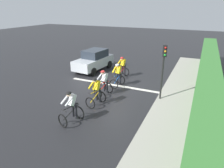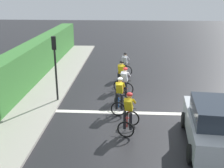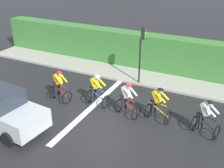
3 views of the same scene
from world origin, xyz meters
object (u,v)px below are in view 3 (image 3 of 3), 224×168
at_px(car_silver, 1,109).
at_px(cyclist_trailing, 59,86).
at_px(cyclist_mid, 127,100).
at_px(cyclist_fourth, 96,91).
at_px(cyclist_lead, 206,118).
at_px(traffic_light_near_crossing, 141,48).
at_px(cyclist_second, 158,105).

bearing_deg(car_silver, cyclist_trailing, 164.19).
bearing_deg(cyclist_trailing, car_silver, -15.81).
distance_m(cyclist_mid, cyclist_trailing, 3.68).
relative_size(cyclist_fourth, cyclist_trailing, 1.00).
xyz_separation_m(cyclist_mid, cyclist_trailing, (0.22, -3.67, 0.00)).
height_order(cyclist_lead, car_silver, car_silver).
height_order(car_silver, traffic_light_near_crossing, traffic_light_near_crossing).
bearing_deg(cyclist_mid, traffic_light_near_crossing, -168.92).
height_order(cyclist_mid, traffic_light_near_crossing, traffic_light_near_crossing).
distance_m(cyclist_fourth, traffic_light_near_crossing, 3.68).
relative_size(cyclist_second, car_silver, 0.39).
height_order(cyclist_mid, cyclist_trailing, same).
relative_size(cyclist_fourth, car_silver, 0.39).
distance_m(cyclist_lead, car_silver, 8.69).
bearing_deg(cyclist_second, car_silver, -59.74).
bearing_deg(car_silver, cyclist_lead, 112.16).
bearing_deg(cyclist_mid, cyclist_fourth, -96.61).
bearing_deg(car_silver, cyclist_mid, 125.57).
xyz_separation_m(cyclist_second, traffic_light_near_crossing, (-3.20, -2.07, 1.43)).
relative_size(car_silver, traffic_light_near_crossing, 1.27).
distance_m(cyclist_lead, cyclist_fourth, 5.27).
xyz_separation_m(cyclist_lead, cyclist_mid, (0.04, -3.52, 0.00)).
xyz_separation_m(cyclist_second, cyclist_trailing, (0.44, -5.07, 0.00)).
bearing_deg(cyclist_lead, cyclist_second, -94.79).
distance_m(cyclist_fourth, car_silver, 4.43).
bearing_deg(traffic_light_near_crossing, cyclist_fourth, -18.45).
height_order(cyclist_second, cyclist_fourth, same).
relative_size(cyclist_mid, cyclist_trailing, 1.00).
height_order(cyclist_lead, cyclist_trailing, same).
bearing_deg(traffic_light_near_crossing, cyclist_trailing, -39.54).
height_order(cyclist_trailing, traffic_light_near_crossing, traffic_light_near_crossing).
relative_size(cyclist_trailing, traffic_light_near_crossing, 0.50).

